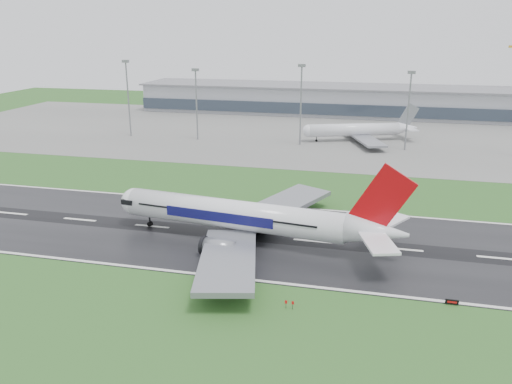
# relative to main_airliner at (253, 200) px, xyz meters

# --- Properties ---
(ground) EXTENTS (520.00, 520.00, 0.00)m
(ground) POSITION_rel_main_airliner_xyz_m (13.47, 3.38, -10.23)
(ground) COLOR #25531E
(ground) RESTS_ON ground
(runway) EXTENTS (400.00, 45.00, 0.10)m
(runway) POSITION_rel_main_airliner_xyz_m (13.47, 3.38, -10.18)
(runway) COLOR black
(runway) RESTS_ON ground
(apron) EXTENTS (400.00, 130.00, 0.08)m
(apron) POSITION_rel_main_airliner_xyz_m (13.47, 128.38, -10.19)
(apron) COLOR slate
(apron) RESTS_ON ground
(terminal) EXTENTS (240.00, 36.00, 15.00)m
(terminal) POSITION_rel_main_airliner_xyz_m (13.47, 188.38, -2.73)
(terminal) COLOR #90929A
(terminal) RESTS_ON ground
(main_airliner) EXTENTS (76.06, 73.21, 20.26)m
(main_airliner) POSITION_rel_main_airliner_xyz_m (0.00, 0.00, 0.00)
(main_airliner) COLOR white
(main_airliner) RESTS_ON runway
(parked_airliner) EXTENTS (65.38, 63.25, 15.22)m
(parked_airliner) POSITION_rel_main_airliner_xyz_m (18.48, 117.36, -2.54)
(parked_airliner) COLOR silver
(parked_airliner) RESTS_ON apron
(runway_sign) EXTENTS (2.31, 0.52, 1.04)m
(runway_sign) POSITION_rel_main_airliner_xyz_m (41.23, -19.19, -9.71)
(runway_sign) COLOR black
(runway_sign) RESTS_ON ground
(floodmast_0) EXTENTS (0.64, 0.64, 32.32)m
(floodmast_0) POSITION_rel_main_airliner_xyz_m (-81.80, 103.38, 5.93)
(floodmast_0) COLOR gray
(floodmast_0) RESTS_ON ground
(floodmast_1) EXTENTS (0.64, 0.64, 29.32)m
(floodmast_1) POSITION_rel_main_airliner_xyz_m (-49.98, 103.38, 4.43)
(floodmast_1) COLOR gray
(floodmast_1) RESTS_ON ground
(floodmast_2) EXTENTS (0.64, 0.64, 31.79)m
(floodmast_2) POSITION_rel_main_airliner_xyz_m (-4.82, 103.38, 5.66)
(floodmast_2) COLOR gray
(floodmast_2) RESTS_ON ground
(floodmast_3) EXTENTS (0.64, 0.64, 29.94)m
(floodmast_3) POSITION_rel_main_airliner_xyz_m (37.63, 103.38, 4.74)
(floodmast_3) COLOR gray
(floodmast_3) RESTS_ON ground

